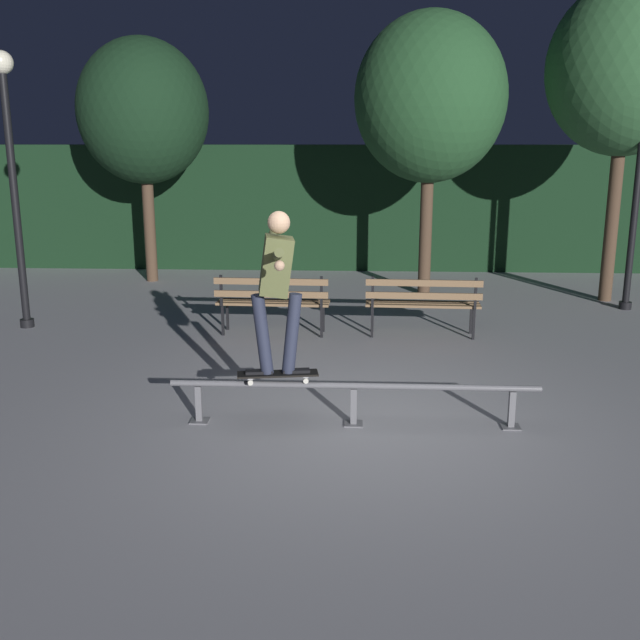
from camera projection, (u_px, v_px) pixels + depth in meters
ground_plane at (353, 425)px, 7.11m from camera, size 90.00×90.00×0.00m
hedge_backdrop at (357, 207)px, 15.77m from camera, size 24.00×1.20×2.62m
grind_rail at (354, 393)px, 7.04m from camera, size 3.58×0.18×0.43m
skateboard at (278, 374)px, 7.03m from camera, size 0.80×0.32×0.09m
skateboarder at (277, 279)px, 6.81m from camera, size 0.63×1.39×1.56m
park_bench_leftmost at (272, 298)px, 10.27m from camera, size 1.61×0.47×0.88m
park_bench_left_center at (423, 300)px, 10.16m from camera, size 1.61×0.47×0.88m
tree_far_left at (143, 112)px, 13.66m from camera, size 2.45×2.45×4.58m
tree_behind_benches at (430, 99)px, 12.39m from camera, size 2.59×2.59×4.83m
tree_far_right at (626, 69)px, 11.75m from camera, size 2.55×2.55×5.25m
lamp_post_left at (11, 157)px, 10.25m from camera, size 0.32×0.32×3.90m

